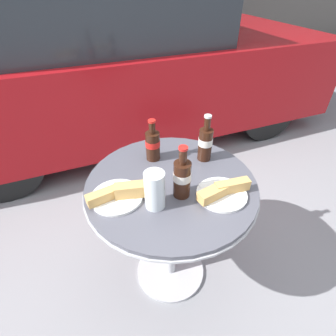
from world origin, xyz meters
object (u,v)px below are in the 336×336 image
object	(u,v)px
cola_bottle_center	(153,144)
parked_car	(122,63)
cola_bottle_right	(182,177)
lunch_plate_near	(118,195)
bistro_table	(171,205)
lunch_plate_far	(222,192)
drinking_glass	(155,191)
cola_bottle_left	(205,143)

from	to	relation	value
cola_bottle_center	parked_car	bearing A→B (deg)	81.25
cola_bottle_right	lunch_plate_near	bearing A→B (deg)	163.72
bistro_table	lunch_plate_far	xyz separation A→B (m)	(0.16, -0.16, 0.17)
lunch_plate_far	parked_car	world-z (taller)	parked_car
cola_bottle_center	lunch_plate_near	xyz separation A→B (m)	(-0.23, -0.21, -0.06)
cola_bottle_center	drinking_glass	size ratio (longest dim) A/B	1.30
cola_bottle_right	parked_car	bearing A→B (deg)	83.14
lunch_plate_near	parked_car	world-z (taller)	parked_car
bistro_table	cola_bottle_center	size ratio (longest dim) A/B	3.67
cola_bottle_left	cola_bottle_center	size ratio (longest dim) A/B	1.12
bistro_table	lunch_plate_far	bearing A→B (deg)	-44.73
lunch_plate_near	parked_car	size ratio (longest dim) A/B	0.06
cola_bottle_right	drinking_glass	bearing A→B (deg)	-171.38
cola_bottle_left	parked_car	distance (m)	1.78
drinking_glass	lunch_plate_near	bearing A→B (deg)	144.54
cola_bottle_right	cola_bottle_left	bearing A→B (deg)	42.79
bistro_table	cola_bottle_right	world-z (taller)	cola_bottle_right
bistro_table	cola_bottle_left	bearing A→B (deg)	25.62
bistro_table	lunch_plate_near	distance (m)	0.29
cola_bottle_center	drinking_glass	distance (m)	0.32
bistro_table	cola_bottle_left	xyz separation A→B (m)	(0.22, 0.10, 0.23)
lunch_plate_near	bistro_table	bearing A→B (deg)	3.71
cola_bottle_center	lunch_plate_far	size ratio (longest dim) A/B	0.88
bistro_table	cola_bottle_right	bearing A→B (deg)	-84.16
parked_car	lunch_plate_near	bearing A→B (deg)	-104.34
cola_bottle_left	drinking_glass	bearing A→B (deg)	-147.36
cola_bottle_left	lunch_plate_far	bearing A→B (deg)	-102.31
drinking_glass	lunch_plate_far	world-z (taller)	drinking_glass
cola_bottle_right	parked_car	distance (m)	1.98
lunch_plate_near	parked_car	distance (m)	1.96
cola_bottle_center	cola_bottle_right	bearing A→B (deg)	-85.52
bistro_table	parked_car	world-z (taller)	parked_car
bistro_table	cola_bottle_left	distance (m)	0.34
cola_bottle_left	cola_bottle_right	bearing A→B (deg)	-137.21
lunch_plate_far	parked_car	xyz separation A→B (m)	(0.09, 2.04, -0.04)
lunch_plate_near	lunch_plate_far	world-z (taller)	lunch_plate_near
cola_bottle_center	parked_car	distance (m)	1.71
cola_bottle_center	lunch_plate_near	bearing A→B (deg)	-136.66
cola_bottle_left	parked_car	xyz separation A→B (m)	(0.03, 1.78, -0.11)
cola_bottle_left	lunch_plate_near	size ratio (longest dim) A/B	0.98
cola_bottle_left	cola_bottle_right	xyz separation A→B (m)	(-0.21, -0.19, 0.00)
cola_bottle_right	lunch_plate_far	xyz separation A→B (m)	(0.15, -0.07, -0.07)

